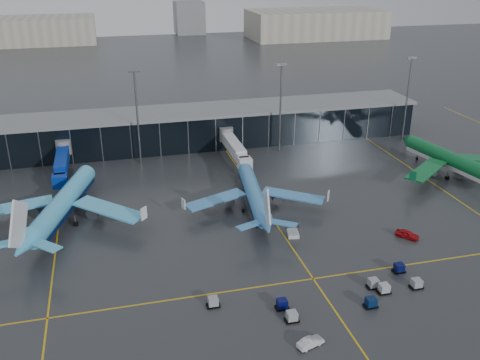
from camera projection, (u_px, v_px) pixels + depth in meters
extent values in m
plane|color=#282B2D|center=(238.00, 245.00, 105.99)|extent=(600.00, 600.00, 0.00)
cube|color=black|center=(187.00, 129.00, 159.28)|extent=(140.00, 16.00, 10.00)
cube|color=slate|center=(187.00, 112.00, 157.21)|extent=(142.00, 17.00, 0.80)
cylinder|color=#595B60|center=(63.00, 147.00, 143.64)|extent=(4.00, 4.00, 4.00)
cube|color=navy|center=(61.00, 168.00, 131.93)|extent=(3.00, 24.00, 3.00)
cylinder|color=#595B60|center=(61.00, 191.00, 126.46)|extent=(1.00, 1.00, 2.60)
cylinder|color=#595B60|center=(226.00, 134.00, 153.91)|extent=(4.00, 4.00, 4.00)
cube|color=silver|center=(238.00, 152.00, 142.19)|extent=(3.00, 24.00, 3.00)
cylinder|color=#595B60|center=(245.00, 173.00, 136.73)|extent=(1.00, 1.00, 2.60)
cylinder|color=#595B60|center=(138.00, 119.00, 142.23)|extent=(0.50, 0.50, 25.00)
cube|color=#595B60|center=(134.00, 72.00, 137.25)|extent=(3.00, 0.40, 0.60)
cylinder|color=#595B60|center=(280.00, 109.00, 151.35)|extent=(0.50, 0.50, 25.00)
cube|color=#595B60|center=(282.00, 64.00, 146.37)|extent=(3.00, 0.40, 0.60)
cylinder|color=#595B60|center=(407.00, 100.00, 160.48)|extent=(0.50, 0.50, 25.00)
cube|color=#595B60|center=(412.00, 58.00, 155.50)|extent=(3.00, 0.40, 0.60)
cube|color=#B2AD99|center=(316.00, 24.00, 361.55)|extent=(90.00, 42.00, 18.00)
cube|color=#B2AD99|center=(39.00, 30.00, 338.69)|extent=(70.00, 38.00, 16.00)
cube|color=#B2AD99|center=(189.00, 18.00, 378.16)|extent=(20.00, 20.00, 22.00)
cube|color=gold|center=(59.00, 220.00, 115.83)|extent=(0.30, 120.00, 0.02)
cube|color=gold|center=(258.00, 198.00, 126.09)|extent=(0.30, 120.00, 0.02)
cube|color=gold|center=(428.00, 180.00, 136.36)|extent=(0.30, 120.00, 0.02)
cube|color=gold|center=(313.00, 279.00, 94.90)|extent=(220.00, 0.30, 0.02)
cube|color=black|center=(384.00, 292.00, 90.92)|extent=(2.20, 1.50, 0.36)
cube|color=#9CA0A5|center=(384.00, 288.00, 90.62)|extent=(1.60, 1.50, 1.50)
cube|color=black|center=(399.00, 271.00, 96.84)|extent=(2.20, 1.50, 0.36)
cube|color=#04093A|center=(399.00, 268.00, 96.53)|extent=(1.60, 1.50, 1.50)
cube|color=black|center=(373.00, 287.00, 92.35)|extent=(2.20, 1.50, 0.36)
cube|color=gray|center=(373.00, 283.00, 92.05)|extent=(1.60, 1.50, 1.50)
cube|color=black|center=(416.00, 287.00, 92.27)|extent=(2.20, 1.50, 0.36)
cube|color=gray|center=(417.00, 283.00, 91.97)|extent=(1.60, 1.50, 1.50)
cube|color=black|center=(282.00, 308.00, 86.89)|extent=(2.20, 1.50, 0.36)
cube|color=#050943|center=(282.00, 304.00, 86.59)|extent=(1.60, 1.50, 1.50)
cube|color=black|center=(292.00, 320.00, 83.96)|extent=(2.20, 1.50, 0.36)
cube|color=#93959B|center=(292.00, 316.00, 83.66)|extent=(1.60, 1.50, 1.50)
cube|color=black|center=(213.00, 305.00, 87.46)|extent=(2.20, 1.50, 0.36)
cube|color=gray|center=(213.00, 301.00, 87.16)|extent=(1.60, 1.50, 1.50)
cube|color=black|center=(370.00, 306.00, 87.30)|extent=(2.20, 1.50, 0.36)
cube|color=#04183C|center=(371.00, 302.00, 87.00)|extent=(1.60, 1.50, 1.50)
cube|color=silver|center=(293.00, 234.00, 109.33)|extent=(2.77, 3.56, 0.80)
cube|color=silver|center=(293.00, 225.00, 108.59)|extent=(2.11, 3.09, 2.29)
imported|color=#AD0D11|center=(407.00, 234.00, 108.28)|extent=(4.49, 4.83, 1.61)
imported|color=silver|center=(310.00, 342.00, 78.40)|extent=(4.53, 2.74, 1.41)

